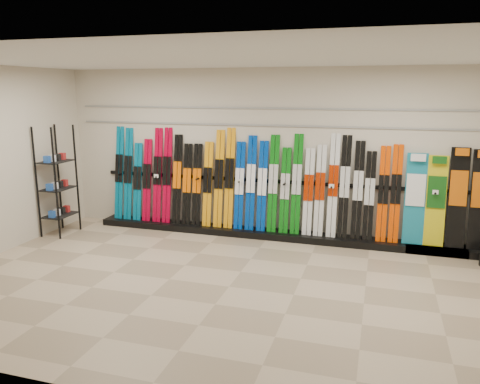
% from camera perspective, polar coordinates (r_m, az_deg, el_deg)
% --- Properties ---
extents(floor, '(8.00, 8.00, 0.00)m').
position_cam_1_polar(floor, '(6.48, -1.35, -11.47)').
color(floor, gray).
rests_on(floor, ground).
extents(back_wall, '(8.00, 0.00, 8.00)m').
position_cam_1_polar(back_wall, '(8.42, 3.92, 4.70)').
color(back_wall, beige).
rests_on(back_wall, floor).
extents(ceiling, '(8.00, 8.00, 0.00)m').
position_cam_1_polar(ceiling, '(5.94, -1.50, 16.04)').
color(ceiling, silver).
rests_on(ceiling, back_wall).
extents(ski_rack_base, '(8.00, 0.40, 0.12)m').
position_cam_1_polar(ski_rack_base, '(8.47, 4.93, -5.25)').
color(ski_rack_base, black).
rests_on(ski_rack_base, floor).
extents(skis, '(5.36, 0.29, 1.83)m').
position_cam_1_polar(skis, '(8.48, 0.55, 1.02)').
color(skis, '#01638A').
rests_on(skis, ski_rack_base).
extents(snowboards, '(1.58, 0.25, 1.61)m').
position_cam_1_polar(snowboards, '(8.26, 24.84, -0.90)').
color(snowboards, '#14728C').
rests_on(snowboards, ski_rack_base).
extents(accessory_rack, '(0.40, 0.60, 1.99)m').
position_cam_1_polar(accessory_rack, '(9.14, -21.39, 1.29)').
color(accessory_rack, black).
rests_on(accessory_rack, floor).
extents(slatwall_rail_0, '(7.60, 0.02, 0.03)m').
position_cam_1_polar(slatwall_rail_0, '(8.34, 3.94, 8.09)').
color(slatwall_rail_0, gray).
rests_on(slatwall_rail_0, back_wall).
extents(slatwall_rail_1, '(7.60, 0.02, 0.03)m').
position_cam_1_polar(slatwall_rail_1, '(8.33, 3.97, 10.15)').
color(slatwall_rail_1, gray).
rests_on(slatwall_rail_1, back_wall).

